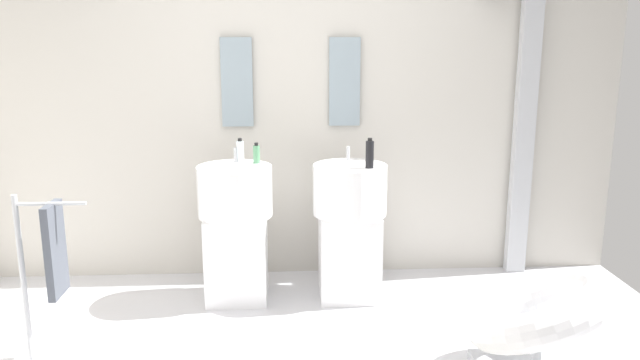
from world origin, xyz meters
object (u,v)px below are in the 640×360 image
object	(u,v)px
pedestal_sink_left	(236,227)
soap_bottle_black	(370,154)
soap_bottle_green	(256,154)
shower_column	(522,130)
pedestal_sink_right	(349,225)
soap_bottle_clear	(240,151)
lounge_chair	(539,319)
towel_rack	(50,254)

from	to	relation	value
pedestal_sink_left	soap_bottle_black	world-z (taller)	soap_bottle_black
soap_bottle_green	soap_bottle_black	bearing A→B (deg)	-15.25
shower_column	soap_bottle_green	xyz separation A→B (m)	(-1.91, -0.30, -0.10)
pedestal_sink_right	soap_bottle_black	size ratio (longest dim) A/B	5.22
soap_bottle_black	soap_bottle_clear	distance (m)	0.88
pedestal_sink_left	lounge_chair	distance (m)	1.99
soap_bottle_black	pedestal_sink_left	bearing A→B (deg)	173.14
pedestal_sink_left	lounge_chair	world-z (taller)	pedestal_sink_left
pedestal_sink_left	pedestal_sink_right	size ratio (longest dim) A/B	1.00
lounge_chair	soap_bottle_black	world-z (taller)	soap_bottle_black
pedestal_sink_left	shower_column	xyz separation A→B (m)	(2.05, 0.40, 0.58)
pedestal_sink_right	soap_bottle_green	distance (m)	0.78
pedestal_sink_right	soap_bottle_green	size ratio (longest dim) A/B	7.38
shower_column	towel_rack	size ratio (longest dim) A/B	2.16
shower_column	lounge_chair	xyz separation A→B (m)	(-0.44, -1.56, -0.73)
pedestal_sink_left	shower_column	distance (m)	2.17
soap_bottle_green	soap_bottle_clear	distance (m)	0.12
shower_column	soap_bottle_black	bearing A→B (deg)	-156.89
shower_column	soap_bottle_clear	size ratio (longest dim) A/B	12.79
shower_column	lounge_chair	distance (m)	1.77
shower_column	lounge_chair	world-z (taller)	shower_column
pedestal_sink_right	lounge_chair	distance (m)	1.44
lounge_chair	soap_bottle_clear	size ratio (longest dim) A/B	6.75
towel_rack	soap_bottle_clear	xyz separation A→B (m)	(0.93, 0.98, 0.36)
shower_column	soap_bottle_clear	xyz separation A→B (m)	(-2.02, -0.25, -0.09)
pedestal_sink_right	soap_bottle_clear	xyz separation A→B (m)	(-0.73, 0.15, 0.49)
pedestal_sink_left	soap_bottle_black	bearing A→B (deg)	-6.86
pedestal_sink_left	lounge_chair	xyz separation A→B (m)	(1.61, -1.16, -0.15)
soap_bottle_green	pedestal_sink_left	bearing A→B (deg)	-146.59
pedestal_sink_left	towel_rack	xyz separation A→B (m)	(-0.90, -0.83, 0.13)
pedestal_sink_right	soap_bottle_clear	bearing A→B (deg)	168.66
towel_rack	soap_bottle_black	distance (m)	1.96
lounge_chair	soap_bottle_clear	xyz separation A→B (m)	(-1.58, 1.30, 0.64)
towel_rack	soap_bottle_green	world-z (taller)	soap_bottle_green
shower_column	soap_bottle_black	distance (m)	1.28
pedestal_sink_left	towel_rack	size ratio (longest dim) A/B	1.07
pedestal_sink_left	soap_bottle_black	size ratio (longest dim) A/B	5.22
pedestal_sink_right	pedestal_sink_left	bearing A→B (deg)	180.00
pedestal_sink_left	soap_bottle_green	xyz separation A→B (m)	(0.14, 0.09, 0.48)
soap_bottle_clear	pedestal_sink_left	bearing A→B (deg)	-102.15
shower_column	pedestal_sink_right	bearing A→B (deg)	-162.90
pedestal_sink_right	shower_column	bearing A→B (deg)	17.10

